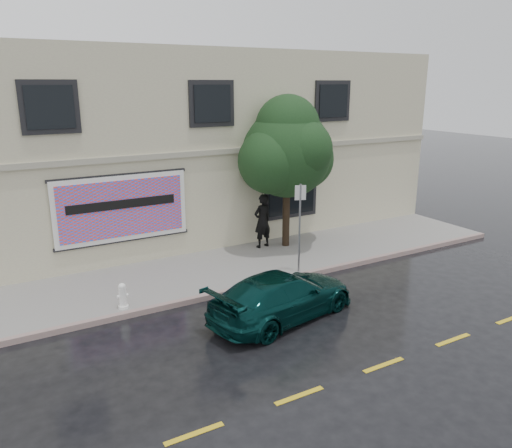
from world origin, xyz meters
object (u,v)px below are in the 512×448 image
fire_hydrant (123,296)px  street_tree (287,154)px  car (283,296)px  pedestrian (262,221)px

fire_hydrant → street_tree: bearing=28.4°
car → fire_hydrant: car is taller
car → pedestrian: (2.26, 4.86, 0.51)m
pedestrian → fire_hydrant: size_ratio=2.79×
street_tree → fire_hydrant: 7.60m
pedestrian → street_tree: bearing=154.4°
pedestrian → car: bearing=56.4°
street_tree → fire_hydrant: street_tree is taller
car → street_tree: (3.10, 4.60, 2.89)m
fire_hydrant → car: bearing=-24.2°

